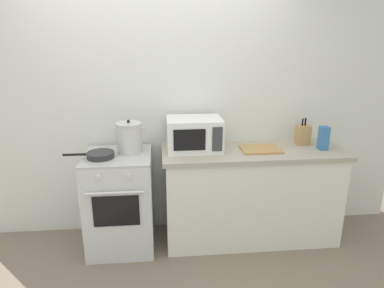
{
  "coord_description": "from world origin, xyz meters",
  "views": [
    {
      "loc": [
        0.04,
        -2.36,
        1.94
      ],
      "look_at": [
        0.32,
        0.6,
        1.0
      ],
      "focal_mm": 32.33,
      "sensor_mm": 36.0,
      "label": 1
    }
  ],
  "objects_px": {
    "cutting_board": "(261,149)",
    "knife_block": "(303,135)",
    "stock_pot": "(129,138)",
    "frying_pan": "(100,155)",
    "microwave": "(194,134)",
    "pasta_box": "(324,138)",
    "stove": "(120,201)"
  },
  "relations": [
    {
      "from": "stock_pot",
      "to": "knife_block",
      "type": "relative_size",
      "value": 1.2
    },
    {
      "from": "microwave",
      "to": "cutting_board",
      "type": "relative_size",
      "value": 1.39
    },
    {
      "from": "frying_pan",
      "to": "cutting_board",
      "type": "distance_m",
      "value": 1.46
    },
    {
      "from": "frying_pan",
      "to": "microwave",
      "type": "relative_size",
      "value": 0.87
    },
    {
      "from": "stock_pot",
      "to": "microwave",
      "type": "height_order",
      "value": "stock_pot"
    },
    {
      "from": "frying_pan",
      "to": "knife_block",
      "type": "relative_size",
      "value": 1.66
    },
    {
      "from": "stove",
      "to": "pasta_box",
      "type": "distance_m",
      "value": 1.98
    },
    {
      "from": "stock_pot",
      "to": "frying_pan",
      "type": "xyz_separation_m",
      "value": [
        -0.25,
        -0.13,
        -0.11
      ]
    },
    {
      "from": "stove",
      "to": "pasta_box",
      "type": "height_order",
      "value": "pasta_box"
    },
    {
      "from": "stock_pot",
      "to": "pasta_box",
      "type": "xyz_separation_m",
      "value": [
        1.79,
        -0.09,
        -0.03
      ]
    },
    {
      "from": "frying_pan",
      "to": "pasta_box",
      "type": "xyz_separation_m",
      "value": [
        2.04,
        0.04,
        0.08
      ]
    },
    {
      "from": "stock_pot",
      "to": "frying_pan",
      "type": "relative_size",
      "value": 0.72
    },
    {
      "from": "knife_block",
      "to": "stock_pot",
      "type": "bearing_deg",
      "value": -177.35
    },
    {
      "from": "cutting_board",
      "to": "knife_block",
      "type": "xyz_separation_m",
      "value": [
        0.45,
        0.14,
        0.09
      ]
    },
    {
      "from": "stock_pot",
      "to": "frying_pan",
      "type": "distance_m",
      "value": 0.3
    },
    {
      "from": "stock_pot",
      "to": "cutting_board",
      "type": "distance_m",
      "value": 1.21
    },
    {
      "from": "stock_pot",
      "to": "microwave",
      "type": "bearing_deg",
      "value": 1.44
    },
    {
      "from": "cutting_board",
      "to": "pasta_box",
      "type": "relative_size",
      "value": 1.64
    },
    {
      "from": "stove",
      "to": "stock_pot",
      "type": "height_order",
      "value": "stock_pot"
    },
    {
      "from": "stove",
      "to": "knife_block",
      "type": "relative_size",
      "value": 3.49
    },
    {
      "from": "stock_pot",
      "to": "cutting_board",
      "type": "relative_size",
      "value": 0.88
    },
    {
      "from": "stove",
      "to": "pasta_box",
      "type": "bearing_deg",
      "value": -0.87
    },
    {
      "from": "microwave",
      "to": "cutting_board",
      "type": "xyz_separation_m",
      "value": [
        0.61,
        -0.08,
        -0.14
      ]
    },
    {
      "from": "pasta_box",
      "to": "knife_block",
      "type": "bearing_deg",
      "value": 126.9
    },
    {
      "from": "stove",
      "to": "cutting_board",
      "type": "relative_size",
      "value": 2.56
    },
    {
      "from": "microwave",
      "to": "pasta_box",
      "type": "distance_m",
      "value": 1.2
    },
    {
      "from": "frying_pan",
      "to": "microwave",
      "type": "height_order",
      "value": "microwave"
    },
    {
      "from": "stove",
      "to": "stock_pot",
      "type": "xyz_separation_m",
      "value": [
        0.11,
        0.06,
        0.6
      ]
    },
    {
      "from": "stock_pot",
      "to": "pasta_box",
      "type": "bearing_deg",
      "value": -2.99
    },
    {
      "from": "stove",
      "to": "pasta_box",
      "type": "xyz_separation_m",
      "value": [
        1.9,
        -0.03,
        0.57
      ]
    },
    {
      "from": "stove",
      "to": "cutting_board",
      "type": "bearing_deg",
      "value": 0.05
    },
    {
      "from": "microwave",
      "to": "pasta_box",
      "type": "xyz_separation_m",
      "value": [
        1.19,
        -0.11,
        -0.04
      ]
    }
  ]
}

